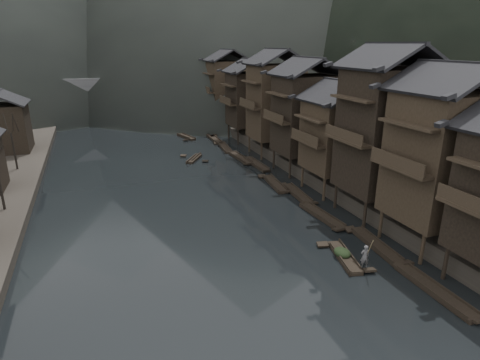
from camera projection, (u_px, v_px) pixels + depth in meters
name	position (u px, v px, depth m)	size (l,w,h in m)	color
water	(231.00, 276.00, 29.19)	(300.00, 300.00, 0.00)	black
right_bank	(337.00, 128.00, 75.87)	(40.00, 200.00, 1.80)	#2D2823
stilt_houses	(312.00, 103.00, 49.14)	(9.00, 67.60, 16.38)	black
moored_sampans	(248.00, 161.00, 57.00)	(3.31, 74.59, 0.47)	black
midriver_boats	(189.00, 145.00, 65.61)	(5.03, 19.69, 0.45)	black
stone_bridge	(128.00, 94.00, 91.44)	(40.00, 6.00, 9.00)	#4C4C4F
hero_sampan	(344.00, 257.00, 31.45)	(2.24, 5.45, 0.44)	black
cargo_heap	(343.00, 249.00, 31.45)	(1.19, 1.55, 0.71)	black
boatman	(365.00, 253.00, 29.59)	(0.67, 0.44, 1.84)	#575659
bamboo_pole	(371.00, 221.00, 28.81)	(0.06, 0.06, 4.06)	#8C7A51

